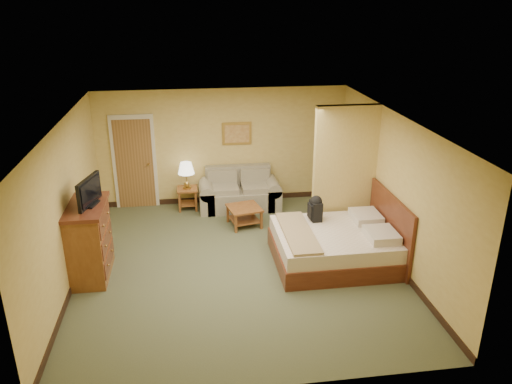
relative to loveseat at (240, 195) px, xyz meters
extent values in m
plane|color=#4B5134|center=(-0.31, -2.57, -0.29)|extent=(6.00, 6.00, 0.00)
plane|color=white|center=(-0.31, -2.57, 2.31)|extent=(6.00, 6.00, 0.00)
cube|color=tan|center=(-0.31, 0.43, 1.01)|extent=(5.50, 0.02, 2.60)
cube|color=tan|center=(-3.06, -2.57, 1.01)|extent=(0.02, 6.00, 2.60)
cube|color=tan|center=(2.44, -2.57, 1.01)|extent=(0.02, 6.00, 2.60)
cube|color=tan|center=(1.84, -1.65, 1.01)|extent=(1.20, 0.15, 2.60)
cube|color=beige|center=(-2.26, 0.40, 0.76)|extent=(0.94, 0.06, 2.10)
cube|color=brown|center=(-2.26, 0.38, 0.71)|extent=(0.80, 0.04, 2.00)
cylinder|color=#A7853D|center=(-1.96, 0.33, 0.71)|extent=(0.04, 0.12, 0.04)
cube|color=black|center=(-0.31, 0.42, -0.23)|extent=(5.50, 0.02, 0.12)
cube|color=gray|center=(0.00, -0.05, -0.07)|extent=(1.47, 0.79, 0.44)
cube|color=gray|center=(0.00, 0.29, 0.38)|extent=(1.47, 0.19, 0.46)
cube|color=gray|center=(-0.73, -0.05, -0.05)|extent=(0.31, 0.79, 0.49)
cube|color=gray|center=(0.73, -0.05, -0.05)|extent=(0.31, 0.79, 0.49)
cube|color=brown|center=(-1.15, 0.08, 0.18)|extent=(0.45, 0.45, 0.04)
cube|color=brown|center=(-1.15, 0.08, -0.16)|extent=(0.37, 0.37, 0.03)
cube|color=brown|center=(-1.33, -0.10, -0.07)|extent=(0.04, 0.04, 0.45)
cube|color=brown|center=(-0.97, -0.10, -0.07)|extent=(0.04, 0.04, 0.45)
cube|color=brown|center=(-1.33, 0.25, -0.07)|extent=(0.04, 0.04, 0.45)
cube|color=brown|center=(-0.97, 0.25, -0.07)|extent=(0.04, 0.04, 0.45)
cylinder|color=#A7853D|center=(-1.15, 0.08, 0.22)|extent=(0.18, 0.18, 0.04)
cylinder|color=#A7853D|center=(-1.15, 0.08, 0.45)|extent=(0.02, 0.02, 0.30)
cone|color=white|center=(-1.15, 0.08, 0.66)|extent=(0.36, 0.36, 0.25)
cube|color=brown|center=(-0.01, -0.96, 0.10)|extent=(0.76, 0.76, 0.04)
cube|color=brown|center=(-0.01, -0.96, -0.16)|extent=(0.65, 0.65, 0.03)
cube|color=brown|center=(-0.28, -1.23, -0.10)|extent=(0.05, 0.05, 0.38)
cube|color=brown|center=(0.27, -0.69, -0.10)|extent=(0.05, 0.05, 0.38)
cube|color=#B78E3F|center=(0.00, 0.41, 1.31)|extent=(0.65, 0.03, 0.51)
cube|color=#A86A33|center=(0.00, 0.39, 1.31)|extent=(0.54, 0.02, 0.40)
cube|color=brown|center=(-2.79, -2.56, 0.32)|extent=(0.56, 1.13, 1.23)
cube|color=#4F2012|center=(-2.79, -2.56, 0.97)|extent=(0.63, 1.21, 0.06)
cube|color=black|center=(-2.69, -2.56, 1.01)|extent=(0.27, 0.37, 0.03)
cube|color=black|center=(-2.69, -2.56, 1.23)|extent=(0.25, 0.75, 0.46)
cube|color=#4F2012|center=(1.44, -2.67, -0.13)|extent=(2.19, 1.75, 0.33)
cube|color=beige|center=(1.44, -2.67, 0.17)|extent=(2.12, 1.69, 0.26)
cube|color=#4F2012|center=(2.40, -2.67, 0.31)|extent=(0.06, 1.86, 1.20)
cube|color=beige|center=(2.09, -3.06, 0.36)|extent=(0.49, 0.60, 0.15)
cube|color=beige|center=(2.09, -2.29, 0.36)|extent=(0.49, 0.60, 0.15)
cube|color=#947A51|center=(0.73, -2.67, 0.32)|extent=(0.49, 1.64, 0.05)
cube|color=black|center=(1.17, -2.15, 0.48)|extent=(0.20, 0.28, 0.37)
sphere|color=black|center=(1.17, -2.15, 0.66)|extent=(0.22, 0.22, 0.22)
camera|label=1|loc=(-1.08, -10.27, 4.14)|focal=35.00mm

